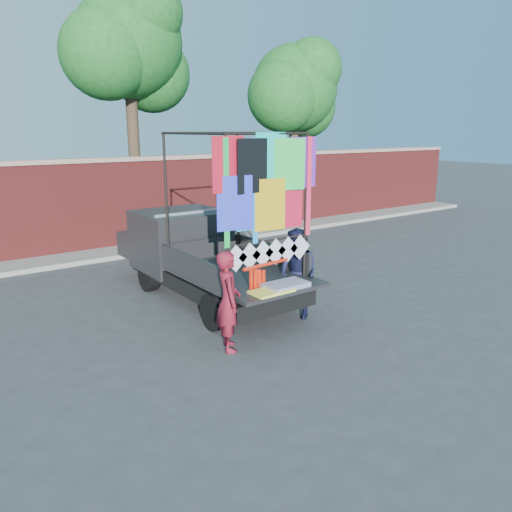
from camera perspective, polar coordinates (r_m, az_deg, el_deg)
ground at (r=9.27m, az=1.57°, el=-7.01°), size 90.00×90.00×0.00m
brick_wall at (r=14.94m, az=-15.17°, el=5.92°), size 30.00×0.45×2.61m
curb at (r=14.53m, az=-13.84°, el=0.69°), size 30.00×1.20×0.12m
tree_mid at (r=16.39m, az=-14.20°, el=22.04°), size 4.20×3.30×7.73m
tree_right at (r=19.74m, az=4.63°, el=18.24°), size 4.20×3.30×6.62m
pickup_truck at (r=10.57m, az=-7.17°, el=0.34°), size 2.10×5.28×3.32m
woman at (r=7.73m, az=-3.16°, el=-5.17°), size 0.58×0.68×1.59m
man at (r=9.07m, az=4.78°, el=-2.04°), size 0.67×0.84×1.65m
streamer_bundle at (r=8.25m, az=0.58°, el=-2.43°), size 1.00×0.18×0.69m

